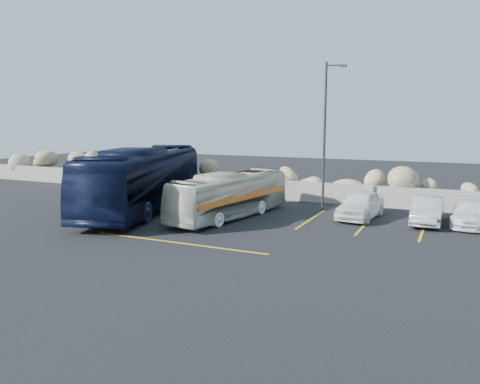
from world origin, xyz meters
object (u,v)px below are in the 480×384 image
at_px(vintage_bus, 230,195).
at_px(car_b, 427,211).
at_px(car_c, 471,213).
at_px(lamppost, 326,132).
at_px(car_a, 360,205).
at_px(tour_coach, 144,179).

distance_m(vintage_bus, car_b, 9.67).
bearing_deg(car_b, car_c, 12.06).
bearing_deg(car_c, car_b, -165.36).
relative_size(lamppost, car_b, 2.07).
height_order(lamppost, car_c, lamppost).
height_order(vintage_bus, car_b, vintage_bus).
relative_size(car_a, car_b, 1.07).
bearing_deg(car_b, tour_coach, -168.73).
relative_size(lamppost, tour_coach, 0.64).
distance_m(lamppost, tour_coach, 10.25).
xyz_separation_m(lamppost, car_c, (7.29, -0.70, -3.71)).
distance_m(lamppost, car_b, 6.62).
bearing_deg(lamppost, car_c, -5.49).
bearing_deg(vintage_bus, car_b, 25.31).
bearing_deg(car_b, lamppost, 168.33).
height_order(vintage_bus, car_c, vintage_bus).
relative_size(tour_coach, car_b, 3.22).
distance_m(lamppost, car_c, 8.21).
height_order(tour_coach, car_a, tour_coach).
bearing_deg(car_a, lamppost, 157.22).
bearing_deg(vintage_bus, lamppost, 53.56).
bearing_deg(car_b, car_a, -178.24).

